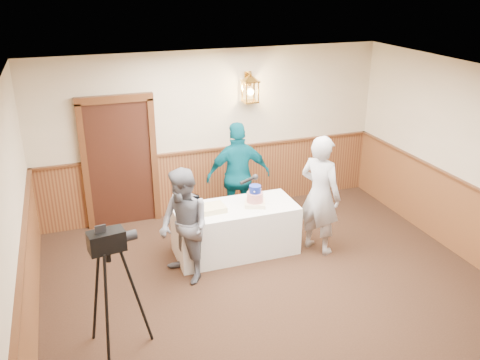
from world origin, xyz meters
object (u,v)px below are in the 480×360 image
(interviewer, at_px, (184,226))
(baker, at_px, (320,195))
(display_table, at_px, (236,229))
(assistant_p, at_px, (239,176))
(tiered_cake, at_px, (255,197))
(sheet_cake_yellow, at_px, (211,209))
(sheet_cake_green, at_px, (191,208))
(tv_camera_rig, at_px, (113,300))

(interviewer, bearing_deg, baker, 73.04)
(display_table, height_order, assistant_p, assistant_p)
(tiered_cake, bearing_deg, baker, -18.70)
(display_table, bearing_deg, tiered_cake, -8.02)
(display_table, distance_m, tiered_cake, 0.58)
(display_table, height_order, baker, baker)
(tiered_cake, height_order, sheet_cake_yellow, tiered_cake)
(assistant_p, bearing_deg, interviewer, 51.88)
(tiered_cake, bearing_deg, sheet_cake_green, 171.31)
(sheet_cake_green, relative_size, baker, 0.14)
(tiered_cake, distance_m, interviewer, 1.24)
(assistant_p, bearing_deg, tiered_cake, 93.15)
(interviewer, bearing_deg, sheet_cake_yellow, 110.69)
(sheet_cake_yellow, xyz_separation_m, sheet_cake_green, (-0.28, 0.13, -0.01))
(display_table, bearing_deg, interviewer, -152.45)
(tiered_cake, bearing_deg, assistant_p, 87.43)
(sheet_cake_green, bearing_deg, tv_camera_rig, -126.88)
(interviewer, relative_size, tv_camera_rig, 1.06)
(interviewer, height_order, baker, baker)
(display_table, height_order, sheet_cake_green, sheet_cake_green)
(sheet_cake_yellow, xyz_separation_m, interviewer, (-0.50, -0.43, 0.01))
(display_table, xyz_separation_m, interviewer, (-0.88, -0.46, 0.43))
(sheet_cake_yellow, bearing_deg, tv_camera_rig, -134.44)
(display_table, xyz_separation_m, tiered_cake, (0.29, -0.04, 0.50))
(sheet_cake_green, height_order, baker, baker)
(sheet_cake_green, distance_m, tv_camera_rig, 2.17)
(assistant_p, bearing_deg, sheet_cake_green, 41.15)
(tiered_cake, distance_m, assistant_p, 0.84)
(tiered_cake, xyz_separation_m, sheet_cake_green, (-0.94, 0.14, -0.09))
(sheet_cake_yellow, height_order, interviewer, interviewer)
(sheet_cake_yellow, relative_size, sheet_cake_green, 1.51)
(sheet_cake_green, bearing_deg, interviewer, -112.24)
(baker, bearing_deg, sheet_cake_yellow, 49.68)
(sheet_cake_green, bearing_deg, baker, -13.71)
(display_table, xyz_separation_m, assistant_p, (0.33, 0.80, 0.52))
(tiered_cake, distance_m, sheet_cake_yellow, 0.67)
(display_table, distance_m, assistant_p, 1.01)
(interviewer, bearing_deg, tv_camera_rig, -62.45)
(tv_camera_rig, bearing_deg, interviewer, 38.32)
(display_table, distance_m, sheet_cake_yellow, 0.56)
(display_table, height_order, tiered_cake, tiered_cake)
(tiered_cake, relative_size, tv_camera_rig, 0.26)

